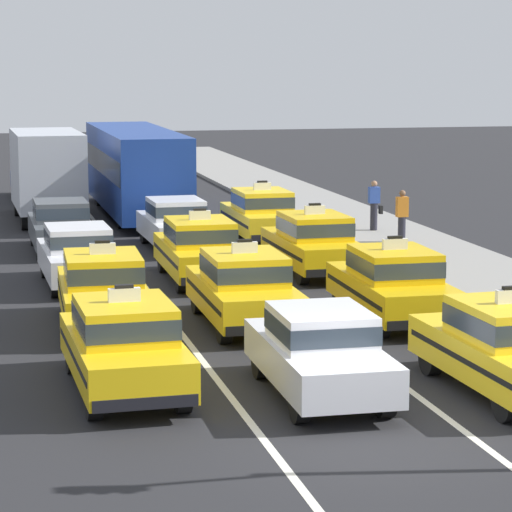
# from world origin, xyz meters

# --- Properties ---
(ground_plane) EXTENTS (160.00, 160.00, 0.00)m
(ground_plane) POSITION_xyz_m (0.00, 0.00, 0.00)
(ground_plane) COLOR #232326
(lane_stripe_left_center) EXTENTS (0.14, 80.00, 0.01)m
(lane_stripe_left_center) POSITION_xyz_m (-1.60, 20.00, 0.00)
(lane_stripe_left_center) COLOR silver
(lane_stripe_left_center) RESTS_ON ground
(lane_stripe_center_right) EXTENTS (0.14, 80.00, 0.01)m
(lane_stripe_center_right) POSITION_xyz_m (1.60, 20.00, 0.00)
(lane_stripe_center_right) COLOR silver
(lane_stripe_center_right) RESTS_ON ground
(sidewalk_curb) EXTENTS (4.00, 90.00, 0.15)m
(sidewalk_curb) POSITION_xyz_m (7.20, 15.00, 0.07)
(sidewalk_curb) COLOR gray
(sidewalk_curb) RESTS_ON ground
(taxi_left_nearest) EXTENTS (1.93, 4.60, 1.96)m
(taxi_left_nearest) POSITION_xyz_m (-3.36, 3.58, 0.88)
(taxi_left_nearest) COLOR black
(taxi_left_nearest) RESTS_ON ground
(taxi_left_second) EXTENTS (1.97, 4.62, 1.96)m
(taxi_left_second) POSITION_xyz_m (-3.16, 8.84, 0.88)
(taxi_left_second) COLOR black
(taxi_left_second) RESTS_ON ground
(sedan_left_third) EXTENTS (1.86, 4.34, 1.58)m
(sedan_left_third) POSITION_xyz_m (-3.26, 13.94, 0.85)
(sedan_left_third) COLOR black
(sedan_left_third) RESTS_ON ground
(sedan_left_fourth) EXTENTS (1.78, 4.31, 1.58)m
(sedan_left_fourth) POSITION_xyz_m (-3.28, 19.71, 0.85)
(sedan_left_fourth) COLOR black
(sedan_left_fourth) RESTS_ON ground
(box_truck_left_fifth) EXTENTS (2.42, 7.01, 3.27)m
(box_truck_left_fifth) POSITION_xyz_m (-3.26, 27.14, 1.78)
(box_truck_left_fifth) COLOR black
(box_truck_left_fifth) RESTS_ON ground
(sedan_left_sixth) EXTENTS (1.80, 4.32, 1.58)m
(sedan_left_sixth) POSITION_xyz_m (-3.34, 34.33, 0.85)
(sedan_left_sixth) COLOR black
(sedan_left_sixth) RESTS_ON ground
(sedan_center_nearest) EXTENTS (1.81, 4.32, 1.58)m
(sedan_center_nearest) POSITION_xyz_m (-0.09, 2.50, 0.85)
(sedan_center_nearest) COLOR black
(sedan_center_nearest) RESTS_ON ground
(taxi_center_second) EXTENTS (1.85, 4.57, 1.96)m
(taxi_center_second) POSITION_xyz_m (-0.14, 8.29, 0.88)
(taxi_center_second) COLOR black
(taxi_center_second) RESTS_ON ground
(taxi_center_third) EXTENTS (1.85, 4.57, 1.96)m
(taxi_center_third) POSITION_xyz_m (-0.08, 13.89, 0.88)
(taxi_center_third) COLOR black
(taxi_center_third) RESTS_ON ground
(sedan_center_fourth) EXTENTS (1.86, 4.34, 1.58)m
(sedan_center_fourth) POSITION_xyz_m (0.19, 19.34, 0.85)
(sedan_center_fourth) COLOR black
(sedan_center_fourth) RESTS_ON ground
(bus_center_fifth) EXTENTS (2.59, 11.22, 3.22)m
(bus_center_fifth) POSITION_xyz_m (0.09, 27.76, 1.82)
(bus_center_fifth) COLOR black
(bus_center_fifth) RESTS_ON ground
(sedan_center_sixth) EXTENTS (1.89, 4.35, 1.58)m
(sedan_center_sixth) POSITION_xyz_m (-0.14, 37.41, 0.85)
(sedan_center_sixth) COLOR black
(sedan_center_sixth) RESTS_ON ground
(taxi_right_nearest) EXTENTS (1.96, 4.62, 1.96)m
(taxi_right_nearest) POSITION_xyz_m (3.14, 1.92, 0.88)
(taxi_right_nearest) COLOR black
(taxi_right_nearest) RESTS_ON ground
(taxi_right_second) EXTENTS (1.89, 4.59, 1.96)m
(taxi_right_second) POSITION_xyz_m (3.21, 8.01, 0.88)
(taxi_right_second) COLOR black
(taxi_right_second) RESTS_ON ground
(taxi_right_third) EXTENTS (1.88, 4.58, 1.96)m
(taxi_right_third) POSITION_xyz_m (3.16, 14.28, 0.88)
(taxi_right_third) COLOR black
(taxi_right_third) RESTS_ON ground
(taxi_right_fourth) EXTENTS (1.83, 4.57, 1.96)m
(taxi_right_fourth) POSITION_xyz_m (3.20, 20.52, 0.88)
(taxi_right_fourth) COLOR black
(taxi_right_fourth) RESTS_ON ground
(pedestrian_near_crosswalk) EXTENTS (0.36, 0.24, 1.63)m
(pedestrian_near_crosswalk) POSITION_xyz_m (7.19, 18.32, 0.97)
(pedestrian_near_crosswalk) COLOR #23232D
(pedestrian_near_crosswalk) RESTS_ON sidewalk_curb
(pedestrian_mid_block) EXTENTS (0.47, 0.24, 1.66)m
(pedestrian_mid_block) POSITION_xyz_m (7.19, 20.99, 0.98)
(pedestrian_mid_block) COLOR #23232D
(pedestrian_mid_block) RESTS_ON sidewalk_curb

